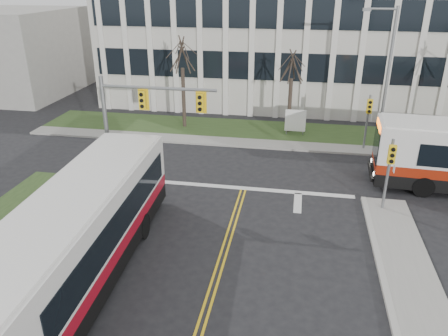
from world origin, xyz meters
TOP-DOWN VIEW (x-y plane):
  - ground at (0.00, 0.00)m, footprint 120.00×120.00m
  - sidewalk_cross at (5.00, 15.20)m, footprint 44.00×1.60m
  - building_lawn at (5.00, 18.00)m, footprint 44.00×5.00m
  - office_building at (5.00, 30.00)m, footprint 40.00×16.00m
  - building_annex at (-26.00, 26.00)m, footprint 12.00×12.00m
  - mast_arm_signal at (-5.62, 7.16)m, footprint 6.11×0.38m
  - signal_pole_near at (7.20, 6.90)m, footprint 0.34×0.39m
  - signal_pole_far at (7.20, 15.40)m, footprint 0.34×0.39m
  - streetlight at (8.03, 16.20)m, footprint 2.15×0.25m
  - directory_sign at (2.50, 17.50)m, footprint 1.50×0.12m
  - tree_left at (-6.00, 18.00)m, footprint 1.80×1.80m
  - tree_mid at (2.00, 18.20)m, footprint 1.80×1.80m
  - bus_main at (-5.00, -1.00)m, footprint 3.52×13.83m

SIDE VIEW (x-z plane):
  - ground at x=0.00m, z-range 0.00..0.00m
  - building_lawn at x=5.00m, z-range 0.00..0.12m
  - sidewalk_cross at x=5.00m, z-range 0.00..0.14m
  - directory_sign at x=2.50m, z-range 0.17..2.17m
  - bus_main at x=-5.00m, z-range 0.00..3.66m
  - signal_pole_near at x=7.20m, z-range 0.60..4.40m
  - signal_pole_far at x=7.20m, z-range 0.60..4.40m
  - building_annex at x=-26.00m, z-range 0.00..8.00m
  - mast_arm_signal at x=-5.62m, z-range 1.16..7.36m
  - tree_mid at x=2.00m, z-range 1.47..8.29m
  - streetlight at x=8.03m, z-range 0.59..9.79m
  - tree_left at x=-6.00m, z-range 1.66..9.36m
  - office_building at x=5.00m, z-range 0.00..12.00m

